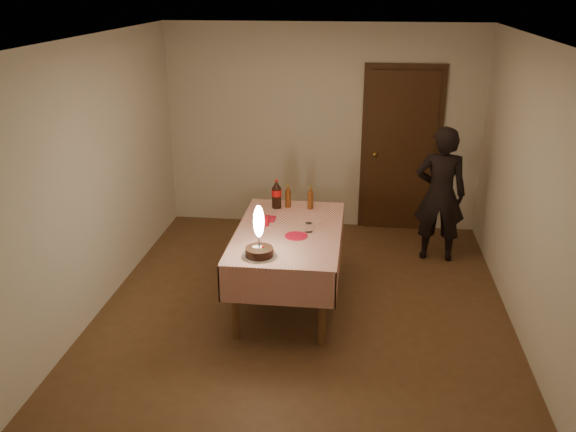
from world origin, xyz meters
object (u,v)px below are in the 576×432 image
object	(u,v)px
red_plate	(296,236)
photographer	(440,194)
red_cup	(265,221)
amber_bottle_left	(288,197)
clear_cup	(309,227)
dining_table	(289,240)
birthday_cake	(259,243)
cola_bottle	(277,194)
amber_bottle_right	(310,198)

from	to	relation	value
red_plate	photographer	xyz separation A→B (m)	(1.49, 1.40, 0.01)
red_plate	red_cup	size ratio (longest dim) A/B	2.20
amber_bottle_left	red_cup	bearing A→B (deg)	-106.51
clear_cup	photographer	world-z (taller)	photographer
dining_table	photographer	xyz separation A→B (m)	(1.58, 1.26, 0.11)
dining_table	photographer	bearing A→B (deg)	38.43
red_plate	birthday_cake	bearing A→B (deg)	-119.46
red_cup	cola_bottle	distance (m)	0.53
red_plate	cola_bottle	xyz separation A→B (m)	(-0.29, 0.76, 0.15)
photographer	dining_table	bearing A→B (deg)	-141.57
amber_bottle_right	birthday_cake	bearing A→B (deg)	-105.09
red_cup	cola_bottle	xyz separation A→B (m)	(0.04, 0.51, 0.10)
dining_table	red_plate	distance (m)	0.20
cola_bottle	clear_cup	bearing A→B (deg)	-57.33
birthday_cake	red_cup	distance (m)	0.73
cola_bottle	amber_bottle_right	bearing A→B (deg)	3.26
cola_bottle	photographer	size ratio (longest dim) A/B	0.20
birthday_cake	red_plate	distance (m)	0.57
clear_cup	amber_bottle_right	xyz separation A→B (m)	(-0.04, 0.65, 0.07)
clear_cup	cola_bottle	bearing A→B (deg)	122.67
red_plate	clear_cup	world-z (taller)	clear_cup
red_cup	amber_bottle_right	bearing A→B (deg)	52.85
amber_bottle_left	dining_table	bearing A→B (deg)	-82.52
dining_table	cola_bottle	bearing A→B (deg)	108.38
birthday_cake	amber_bottle_right	size ratio (longest dim) A/B	1.86
dining_table	clear_cup	size ratio (longest dim) A/B	19.11
birthday_cake	red_cup	world-z (taller)	birthday_cake
birthday_cake	dining_table	bearing A→B (deg)	73.53
red_plate	amber_bottle_left	size ratio (longest dim) A/B	0.86
red_plate	clear_cup	size ratio (longest dim) A/B	2.44
clear_cup	cola_bottle	distance (m)	0.75
dining_table	amber_bottle_right	bearing A→B (deg)	76.28
birthday_cake	amber_bottle_left	distance (m)	1.28
dining_table	red_cup	bearing A→B (deg)	157.80
birthday_cake	red_plate	world-z (taller)	birthday_cake
red_cup	photographer	xyz separation A→B (m)	(1.83, 1.15, -0.04)
cola_bottle	amber_bottle_left	xyz separation A→B (m)	(0.12, 0.04, -0.03)
clear_cup	amber_bottle_right	bearing A→B (deg)	93.73
clear_cup	amber_bottle_left	distance (m)	0.73
amber_bottle_right	photographer	bearing A→B (deg)	23.44
birthday_cake	red_plate	xyz separation A→B (m)	(0.27, 0.48, -0.13)
dining_table	red_plate	size ratio (longest dim) A/B	7.82
cola_bottle	red_cup	bearing A→B (deg)	-95.00
birthday_cake	clear_cup	world-z (taller)	birthday_cake
birthday_cake	amber_bottle_left	size ratio (longest dim) A/B	1.86
cola_bottle	photographer	bearing A→B (deg)	19.68
cola_bottle	birthday_cake	bearing A→B (deg)	-89.06
dining_table	birthday_cake	world-z (taller)	birthday_cake
dining_table	photographer	size ratio (longest dim) A/B	1.09
amber_bottle_right	cola_bottle	bearing A→B (deg)	-176.74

